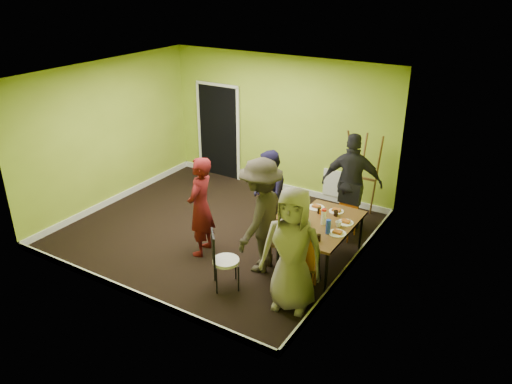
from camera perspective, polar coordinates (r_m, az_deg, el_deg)
ground at (r=9.01m, az=-4.42°, el=-4.44°), size 5.00×5.00×0.00m
room_walls at (r=8.62m, az=-4.59°, el=1.49°), size 5.04×4.54×2.82m
dining_table at (r=7.72m, az=7.59°, el=-3.94°), size 0.90×1.50×0.75m
chair_left_far at (r=8.47m, az=2.41°, el=-1.84°), size 0.45×0.45×1.05m
chair_left_near at (r=7.70m, az=2.10°, el=-4.78°), size 0.52×0.52×1.03m
chair_back_end at (r=8.77m, az=10.55°, el=-0.79°), size 0.39×0.46×0.93m
chair_front_end at (r=7.09m, az=5.25°, el=-7.72°), size 0.53×0.53×1.02m
chair_bentwood at (r=7.27m, az=-3.98°, el=-7.44°), size 0.50×0.50×0.91m
easel at (r=9.30m, az=12.16°, el=1.75°), size 0.68×0.64×1.69m
plate_near_left at (r=8.16m, az=6.91°, el=-1.77°), size 0.27×0.27×0.01m
plate_near_right at (r=7.51m, az=5.09°, el=-4.14°), size 0.24×0.24×0.01m
plate_far_back at (r=8.08m, az=9.17°, el=-2.18°), size 0.24×0.24×0.01m
plate_far_front at (r=7.21m, az=5.23°, el=-5.43°), size 0.23×0.23×0.01m
plate_wall_back at (r=7.75m, az=10.18°, el=-3.48°), size 0.25×0.25×0.01m
plate_wall_front at (r=7.43m, az=9.28°, el=-4.68°), size 0.26×0.26×0.01m
thermos at (r=7.62m, az=7.73°, el=-2.90°), size 0.08×0.08×0.22m
blue_bottle at (r=7.37m, az=8.26°, el=-3.95°), size 0.07×0.07×0.22m
orange_bottle at (r=7.93m, az=7.41°, el=-2.30°), size 0.04×0.04×0.09m
glass_mid at (r=7.98m, az=7.22°, el=-2.12°), size 0.06×0.06×0.09m
glass_back at (r=7.93m, az=9.11°, el=-2.40°), size 0.07×0.07×0.09m
glass_front at (r=7.19m, az=7.18°, el=-5.20°), size 0.06×0.06×0.10m
cup_a at (r=7.65m, az=5.56°, el=-3.17°), size 0.14×0.14×0.11m
cup_b at (r=7.62m, az=9.40°, el=-3.62°), size 0.09×0.09×0.09m
person_standing at (r=8.00m, az=-6.35°, el=-1.69°), size 0.51×0.67×1.66m
person_left_far at (r=8.55m, az=1.46°, el=-0.22°), size 0.78×0.89×1.54m
person_left_near at (r=7.50m, az=0.56°, el=-2.75°), size 0.78×1.23×1.82m
person_back_end at (r=8.84m, az=10.90°, el=1.03°), size 1.12×0.70×1.78m
person_front_end at (r=6.69m, az=4.20°, el=-6.59°), size 0.95×0.71×1.78m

